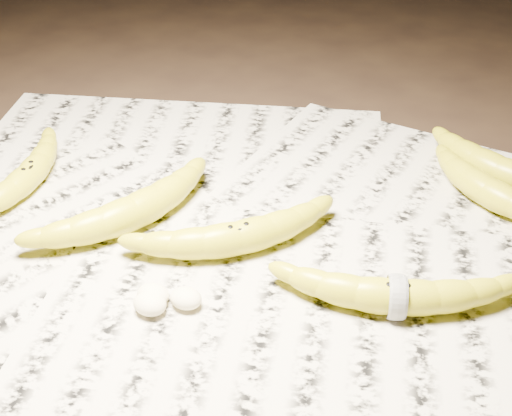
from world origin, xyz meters
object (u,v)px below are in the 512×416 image
at_px(banana_taped, 397,294).
at_px(banana_upper_b, 489,189).
at_px(banana_center, 238,235).
at_px(banana_upper_a, 500,168).
at_px(banana_left_b, 133,209).
at_px(banana_left_a, 27,174).

bearing_deg(banana_taped, banana_upper_b, 58.18).
xyz_separation_m(banana_center, banana_upper_a, (0.23, 0.26, -0.00)).
height_order(banana_center, banana_upper_b, banana_center).
bearing_deg(banana_center, banana_upper_a, 4.77).
relative_size(banana_taped, banana_upper_a, 1.12).
bearing_deg(banana_left_b, banana_upper_a, -29.28).
height_order(banana_left_b, banana_upper_b, banana_left_b).
height_order(banana_center, banana_taped, banana_center).
distance_m(banana_taped, banana_upper_a, 0.28).
bearing_deg(banana_left_b, banana_upper_b, -34.78).
bearing_deg(banana_upper_a, banana_upper_b, -74.87).
height_order(banana_left_a, banana_upper_b, banana_upper_b).
distance_m(banana_left_a, banana_center, 0.29).
xyz_separation_m(banana_left_a, banana_upper_b, (0.52, 0.20, 0.00)).
xyz_separation_m(banana_left_b, banana_upper_b, (0.36, 0.22, -0.00)).
distance_m(banana_left_a, banana_taped, 0.47).
bearing_deg(banana_upper_a, banana_left_b, -123.76).
xyz_separation_m(banana_taped, banana_upper_b, (0.05, 0.23, -0.00)).
height_order(banana_upper_a, banana_upper_b, banana_upper_a).
bearing_deg(banana_left_b, banana_left_a, 109.40).
bearing_deg(banana_upper_b, banana_left_b, -119.41).
distance_m(banana_center, banana_taped, 0.18).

